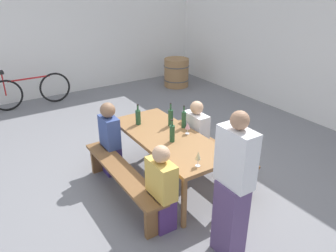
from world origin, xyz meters
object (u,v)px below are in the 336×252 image
object	(u,v)px
wine_bottle_0	(172,133)
seated_guest_far_0	(196,138)
wine_bottle_1	(171,117)
wine_glass_0	(198,156)
seated_guest_near_0	(110,140)
bench_far	(207,148)
parked_bicycle_0	(31,91)
tasting_table	(168,141)
standing_host	(233,190)
bench_near	(122,176)
wine_barrel	(176,72)
wine_bottle_2	(138,117)
wine_bottle_3	(184,119)
seated_guest_near_1	(161,190)
wine_glass_1	(188,126)

from	to	relation	value
wine_bottle_0	seated_guest_far_0	size ratio (longest dim) A/B	0.28
wine_bottle_1	wine_glass_0	xyz separation A→B (m)	(1.11, -0.35, 0.00)
seated_guest_near_0	wine_bottle_1	bearing A→B (deg)	-28.47
bench_far	seated_guest_near_0	world-z (taller)	seated_guest_near_0
seated_guest_near_0	parked_bicycle_0	xyz separation A→B (m)	(-3.56, -0.38, -0.18)
bench_far	wine_glass_0	size ratio (longest dim) A/B	9.80
tasting_table	standing_host	xyz separation A→B (m)	(1.46, -0.17, 0.13)
bench_near	wine_barrel	world-z (taller)	wine_barrel
standing_host	wine_barrel	bearing A→B (deg)	-28.81
wine_bottle_2	seated_guest_far_0	world-z (taller)	seated_guest_far_0
wine_barrel	wine_glass_0	bearing A→B (deg)	-31.66
standing_host	seated_guest_near_0	bearing A→B (deg)	10.39
bench_far	wine_bottle_1	size ratio (longest dim) A/B	5.25
wine_bottle_2	wine_bottle_3	distance (m)	0.67
wine_bottle_1	bench_near	bearing A→B (deg)	-74.00
seated_guest_near_0	standing_host	size ratio (longest dim) A/B	0.68
wine_bottle_2	seated_guest_near_0	xyz separation A→B (m)	(-0.13, -0.41, -0.32)
seated_guest_far_0	parked_bicycle_0	world-z (taller)	seated_guest_far_0
wine_bottle_3	seated_guest_far_0	bearing A→B (deg)	89.31
seated_guest_near_0	wine_barrel	world-z (taller)	seated_guest_near_0
standing_host	seated_guest_near_1	bearing A→B (deg)	28.60
wine_bottle_1	wine_bottle_3	world-z (taller)	wine_bottle_1
wine_bottle_2	wine_bottle_3	world-z (taller)	wine_bottle_3
seated_guest_near_0	bench_near	bearing A→B (deg)	-102.20
wine_bottle_2	standing_host	world-z (taller)	standing_host
bench_far	wine_bottle_3	bearing A→B (deg)	-106.39
tasting_table	seated_guest_far_0	distance (m)	0.60
bench_far	seated_guest_near_0	distance (m)	1.47
wine_bottle_0	standing_host	bearing A→B (deg)	-5.73
wine_bottle_1	wine_bottle_2	bearing A→B (deg)	-128.68
wine_glass_0	standing_host	world-z (taller)	standing_host
wine_bottle_2	wine_bottle_3	size ratio (longest dim) A/B	0.92
wine_bottle_0	wine_bottle_3	bearing A→B (deg)	125.67
wine_bottle_1	parked_bicycle_0	size ratio (longest dim) A/B	0.20
wine_bottle_1	wine_glass_0	distance (m)	1.16
seated_guest_near_1	wine_barrel	distance (m)	5.50
wine_bottle_2	seated_guest_far_0	size ratio (longest dim) A/B	0.28
wine_bottle_0	parked_bicycle_0	xyz separation A→B (m)	(-4.41, -0.90, -0.50)
standing_host	wine_glass_0	bearing A→B (deg)	-3.39
wine_barrel	seated_guest_near_1	bearing A→B (deg)	-36.06
bench_far	parked_bicycle_0	size ratio (longest dim) A/B	1.05
seated_guest_near_1	seated_guest_far_0	bearing A→B (deg)	36.66
bench_far	wine_glass_1	size ratio (longest dim) A/B	11.29
wine_barrel	tasting_table	bearing A→B (deg)	-35.75
bench_far	wine_glass_0	world-z (taller)	wine_glass_0
wine_bottle_1	seated_guest_near_0	xyz separation A→B (m)	(-0.43, -0.78, -0.33)
wine_glass_1	seated_guest_near_0	xyz separation A→B (m)	(-0.78, -0.83, -0.32)
tasting_table	bench_near	bearing A→B (deg)	-90.00
wine_glass_0	parked_bicycle_0	xyz separation A→B (m)	(-5.09, -0.81, -0.51)
wine_glass_1	parked_bicycle_0	distance (m)	4.53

